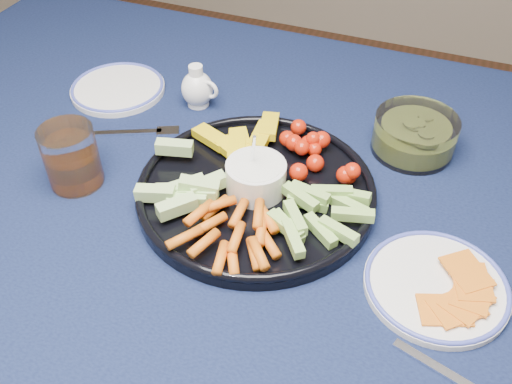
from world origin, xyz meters
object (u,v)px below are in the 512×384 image
(dining_table, at_px, (274,240))
(creamer_pitcher, at_px, (198,88))
(cheese_plate, at_px, (437,284))
(crudite_platter, at_px, (254,187))
(juice_tumbler, at_px, (72,160))
(side_plate_extra, at_px, (118,88))
(pickle_bowl, at_px, (414,136))

(dining_table, xyz_separation_m, creamer_pitcher, (-0.22, 0.19, 0.12))
(cheese_plate, bearing_deg, crudite_platter, 165.05)
(crudite_platter, relative_size, juice_tumbler, 3.67)
(dining_table, bearing_deg, juice_tumbler, -166.96)
(cheese_plate, bearing_deg, side_plate_extra, 158.07)
(crudite_platter, height_order, side_plate_extra, crudite_platter)
(crudite_platter, relative_size, creamer_pitcher, 4.50)
(crudite_platter, relative_size, pickle_bowl, 2.66)
(dining_table, relative_size, pickle_bowl, 12.08)
(crudite_platter, height_order, creamer_pitcher, crudite_platter)
(crudite_platter, height_order, pickle_bowl, crudite_platter)
(crudite_platter, distance_m, side_plate_extra, 0.40)
(crudite_platter, distance_m, juice_tumbler, 0.29)
(dining_table, height_order, crudite_platter, crudite_platter)
(creamer_pitcher, xyz_separation_m, side_plate_extra, (-0.16, -0.02, -0.03))
(juice_tumbler, bearing_deg, crudite_platter, 13.79)
(creamer_pitcher, bearing_deg, dining_table, -41.00)
(dining_table, relative_size, juice_tumbler, 16.65)
(pickle_bowl, bearing_deg, cheese_plate, -73.82)
(dining_table, height_order, cheese_plate, cheese_plate)
(cheese_plate, distance_m, side_plate_extra, 0.69)
(creamer_pitcher, height_order, juice_tumbler, juice_tumbler)
(creamer_pitcher, bearing_deg, crudite_platter, -46.21)
(dining_table, bearing_deg, side_plate_extra, 155.38)
(crudite_platter, distance_m, cheese_plate, 0.30)
(juice_tumbler, height_order, side_plate_extra, juice_tumbler)
(dining_table, distance_m, juice_tumbler, 0.34)
(side_plate_extra, bearing_deg, juice_tumbler, -72.51)
(pickle_bowl, relative_size, cheese_plate, 0.73)
(cheese_plate, bearing_deg, juice_tumbler, 179.09)
(pickle_bowl, xyz_separation_m, juice_tumbler, (-0.48, -0.28, 0.01))
(creamer_pitcher, distance_m, side_plate_extra, 0.17)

